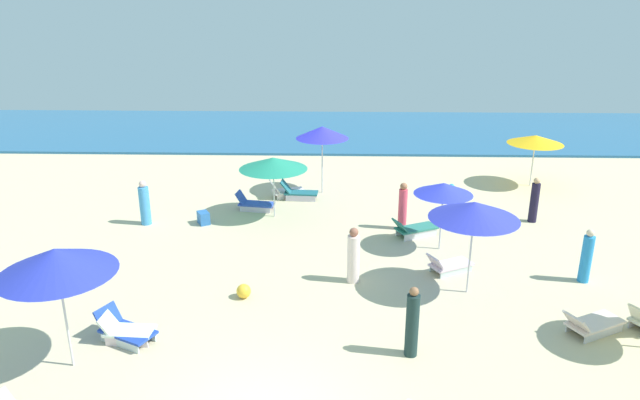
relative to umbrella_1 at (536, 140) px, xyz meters
name	(u,v)px	position (x,y,z in m)	size (l,w,h in m)	color
ocean	(312,130)	(-9.59, 9.84, -1.92)	(60.00, 10.77, 0.12)	#266190
umbrella_1	(536,140)	(0.00, 0.00, 0.00)	(2.26, 2.26, 2.16)	silver
umbrella_2	(56,261)	(-13.89, -12.96, 0.53)	(2.42, 2.42, 2.79)	silver
lounge_chair_2_0	(124,330)	(-13.09, -11.95, -1.72)	(1.53, 1.18, 0.73)	silver
lounge_chair_2_1	(126,331)	(-13.04, -11.96, -1.73)	(1.24, 0.66, 0.64)	silver
lounge_chair_3_1	(592,324)	(-2.06, -11.34, -1.73)	(1.65, 1.26, 0.65)	silver
umbrella_4	(322,132)	(-8.73, -1.16, 0.51)	(2.09, 2.09, 2.74)	silver
lounge_chair_4_0	(286,191)	(-10.15, -1.73, -1.73)	(1.49, 1.07, 0.69)	silver
lounge_chair_4_1	(298,193)	(-9.65, -2.00, -1.70)	(1.48, 0.66, 0.76)	silver
umbrella_5	(474,210)	(-4.60, -9.40, 0.39)	(2.35, 2.35, 2.61)	silver
lounge_chair_5_0	(448,265)	(-4.90, -8.21, -1.75)	(1.47, 1.13, 0.63)	silver
umbrella_6	(444,189)	(-4.88, -6.56, 0.03)	(1.81, 1.81, 2.20)	silver
lounge_chair_6_0	(414,229)	(-5.57, -5.57, -1.72)	(1.62, 1.20, 0.67)	silver
umbrella_7	(273,163)	(-10.39, -3.89, 0.03)	(2.42, 2.42, 2.22)	silver
lounge_chair_7_0	(254,204)	(-11.23, -3.23, -1.73)	(1.47, 0.78, 0.70)	silver
beachgoer_0	(534,201)	(-1.20, -4.13, -1.20)	(0.38, 0.38, 1.63)	#1F1A32
beachgoer_1	(353,257)	(-7.68, -8.86, -1.22)	(0.49, 0.49, 1.63)	white
beachgoer_2	(586,257)	(-1.19, -8.67, -1.24)	(0.34, 0.34, 1.58)	#2788D3
beachgoer_3	(145,204)	(-14.82, -4.73, -1.24)	(0.38, 0.38, 1.60)	#4295D8
beachgoer_6	(412,323)	(-6.47, -12.36, -1.18)	(0.38, 0.38, 1.70)	#1C3434
beachgoer_7	(403,207)	(-5.90, -4.92, -1.18)	(0.35, 0.35, 1.66)	#EC4B60
beach_ball_0	(244,291)	(-10.61, -9.87, -1.79)	(0.39, 0.39, 0.39)	yellow
beach_ball_1	(452,187)	(-3.40, -0.64, -1.86)	(0.25, 0.25, 0.25)	#2494CB
cooler_box_2	(204,218)	(-12.81, -4.66, -1.76)	(0.47, 0.34, 0.44)	#2A65AE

